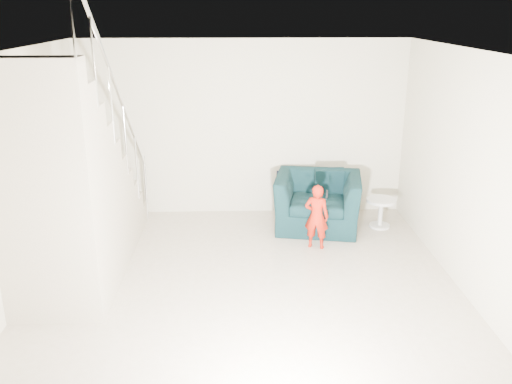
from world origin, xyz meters
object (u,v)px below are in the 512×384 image
at_px(armchair, 318,201).
at_px(toddler, 317,217).
at_px(side_table, 381,208).
at_px(staircase, 74,204).

distance_m(armchair, toddler, 0.75).
bearing_deg(side_table, toddler, -146.90).
relative_size(armchair, staircase, 0.34).
distance_m(toddler, staircase, 3.11).
xyz_separation_m(armchair, staircase, (-3.09, -1.51, 0.55)).
bearing_deg(side_table, staircase, -160.12).
distance_m(side_table, staircase, 4.34).
relative_size(side_table, staircase, 0.12).
height_order(toddler, staircase, staircase).
xyz_separation_m(toddler, staircase, (-2.97, -0.77, 0.50)).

